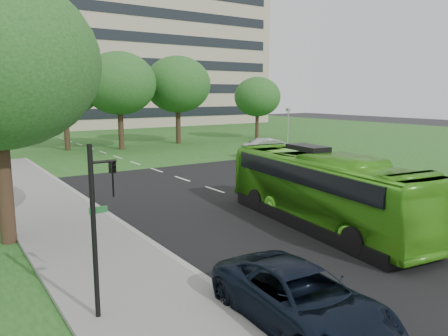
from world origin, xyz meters
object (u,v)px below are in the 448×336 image
Objects in this scene: tree_park_d at (178,85)px; bus at (323,190)px; tree_park_c at (119,83)px; sedan at (272,148)px; traffic_light at (99,219)px; office_building at (152,56)px; tree_park_e at (257,97)px; suv at (301,298)px; tree_park_b at (64,85)px; camera_pole at (288,124)px.

tree_park_d is 0.87× the size of bus.
sedan is at bearing -54.58° from tree_park_c.
tree_park_c is 2.19× the size of traffic_light.
office_building reaches higher than tree_park_d.
sedan is (9.06, -12.73, -5.73)m from tree_park_c.
office_building is at bearing 52.76° from traffic_light.
tree_park_c is 18.17m from tree_park_e.
tree_park_e is 1.47× the size of suv.
tree_park_c is at bearing -167.40° from tree_park_d.
tree_park_e is at bearing -20.16° from sedan.
office_building is 4.12× the size of tree_park_d.
tree_park_b is 0.98× the size of tree_park_d.
office_building reaches higher than bus.
sedan is 1.17× the size of traffic_light.
tree_park_d is (-12.26, -33.15, -5.91)m from office_building.
suv is (-28.44, -69.96, -11.78)m from office_building.
tree_park_b is at bearing 153.59° from tree_park_c.
camera_pole is (15.38, 19.29, 1.15)m from bus.
tree_park_e reaches higher than bus.
suv is 33.21m from camera_pole.
tree_park_c is at bearing 57.01° from traffic_light.
bus is at bearing 2.70° from traffic_light.
tree_park_d is (12.10, -0.70, 0.19)m from tree_park_b.
sedan is 1.23× the size of camera_pole.
tree_park_e is 45.32m from traffic_light.
tree_park_e is 36.87m from bus.
tree_park_c is at bearing 137.22° from camera_pole.
tree_park_b is 22.18m from camera_pole.
bus is (2.46, -31.94, -4.85)m from tree_park_b.
office_building reaches higher than tree_park_e.
camera_pole is (21.93, 24.86, 1.98)m from suv.
tree_park_d reaches higher than tree_park_c.
traffic_light is at bearing -144.28° from camera_pole.
office_building reaches higher than traffic_light.
tree_park_c reaches higher than bus.
tree_park_c is 1.00× the size of tree_park_d.
tree_park_c reaches higher than sedan.
tree_park_b reaches higher than tree_park_e.
tree_park_e reaches higher than camera_pole.
sedan is (1.69, -14.38, -5.74)m from tree_park_d.
suv is at bearing -132.04° from bus.
tree_park_d is at bearing 20.03° from sedan.
traffic_light reaches higher than sedan.
tree_park_d is at bearing 69.31° from suv.
tree_park_c is 30.10m from bus.
camera_pole is (25.80, 21.93, 0.10)m from traffic_light.
bus is at bearing -107.14° from tree_park_d.
camera_pole is (4.06, 2.43, 1.85)m from sedan.
tree_park_e is (-1.53, -33.88, -7.30)m from office_building.
camera_pole is at bearing 28.86° from traffic_light.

